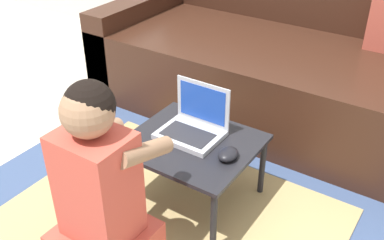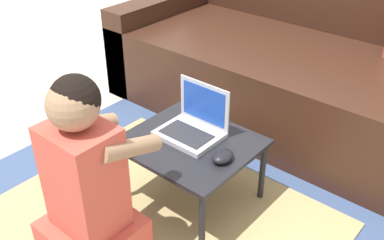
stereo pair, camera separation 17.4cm
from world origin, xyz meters
name	(u,v)px [view 1 (the left image)]	position (x,y,z in m)	size (l,w,h in m)	color
ground_plane	(164,208)	(0.00, 0.00, 0.00)	(16.00, 16.00, 0.00)	beige
area_rug	(158,232)	(0.07, -0.12, 0.00)	(1.71, 1.53, 0.01)	#3D517A
couch	(283,62)	(0.03, 1.04, 0.27)	(1.89, 0.93, 0.78)	#381E14
laptop_desk	(192,148)	(0.07, 0.11, 0.26)	(0.48, 0.43, 0.29)	black
laptop	(193,127)	(0.04, 0.15, 0.32)	(0.24, 0.19, 0.20)	#B7BCC6
computer_mouse	(228,154)	(0.23, 0.09, 0.31)	(0.07, 0.09, 0.04)	black
person_seated	(101,200)	(0.03, -0.35, 0.31)	(0.29, 0.36, 0.72)	#CC4C3D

